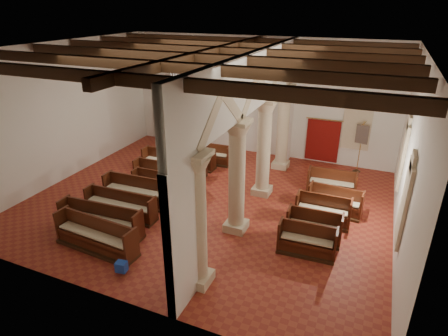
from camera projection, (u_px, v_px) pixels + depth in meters
floor at (208, 201)px, 15.32m from camera, size 14.00×14.00×0.00m
ceiling at (205, 48)px, 12.89m from camera, size 14.00×14.00×0.00m
wall_back at (257, 97)px, 19.15m from camera, size 14.00×0.02×6.00m
wall_front at (101, 203)px, 9.05m from camera, size 14.00×0.02×6.00m
wall_left at (65, 112)px, 16.61m from camera, size 0.02×12.00×6.00m
wall_right at (411, 159)px, 11.59m from camera, size 0.02×12.00×6.00m
ceiling_beams at (206, 54)px, 12.96m from camera, size 13.80×11.80×0.30m
arcade at (253, 122)px, 13.23m from camera, size 0.90×11.90×6.00m
window_right_a at (406, 203)px, 10.66m from camera, size 0.03×1.00×2.20m
window_right_b at (404, 155)px, 14.03m from camera, size 0.03×1.00×2.20m
window_back at (357, 124)px, 17.67m from camera, size 1.00×0.03×2.20m
pipe_organ at (177, 121)px, 21.00m from camera, size 2.10×0.85×4.40m
lectern at (181, 142)px, 20.15m from camera, size 0.68×0.72×1.39m
dossal_curtain at (323, 141)px, 18.57m from camera, size 1.80×0.07×2.17m
processional_banner at (359, 156)px, 17.69m from camera, size 0.56×0.72×2.49m
hymnal_box_a at (121, 267)px, 11.11m from camera, size 0.35×0.30×0.32m
hymnal_box_b at (172, 216)px, 13.76m from camera, size 0.37×0.33×0.32m
hymnal_box_c at (184, 187)px, 15.90m from camera, size 0.33×0.28×0.30m
tube_heater_a at (82, 228)px, 13.19m from camera, size 1.03×0.32×0.10m
tube_heater_b at (90, 229)px, 13.13m from camera, size 0.86×0.21×0.09m
nave_pew_0 at (96, 240)px, 12.19m from camera, size 3.05×0.94×1.11m
nave_pew_1 at (101, 224)px, 13.02m from camera, size 3.12×0.92×1.12m
nave_pew_2 at (121, 208)px, 14.10m from camera, size 2.89×0.73×1.02m
nave_pew_3 at (142, 196)px, 14.93m from camera, size 3.31×0.87×1.13m
nave_pew_4 at (164, 188)px, 15.69m from camera, size 2.77×0.76×0.99m
nave_pew_5 at (169, 179)px, 16.45m from camera, size 3.26×0.78×1.06m
nave_pew_6 at (174, 166)px, 17.65m from camera, size 3.17×0.81×1.11m
nave_pew_7 at (187, 160)px, 18.49m from camera, size 2.98×0.79×1.02m
nave_pew_8 at (202, 156)px, 18.98m from camera, size 3.06×0.79×0.99m
aisle_pew_0 at (307, 244)px, 11.99m from camera, size 1.86×0.78×1.04m
aisle_pew_1 at (314, 230)px, 12.68m from camera, size 1.85×0.80×1.09m
aisle_pew_2 at (322, 214)px, 13.66m from camera, size 1.97×0.76×1.09m
aisle_pew_3 at (334, 205)px, 14.31m from camera, size 2.05×0.84×1.06m
aisle_pew_4 at (331, 186)px, 15.71m from camera, size 2.02×0.84×1.09m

